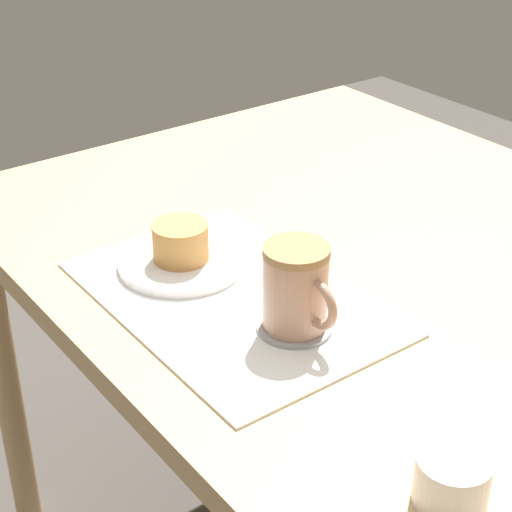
{
  "coord_description": "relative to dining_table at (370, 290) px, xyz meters",
  "views": [
    {
      "loc": [
        0.76,
        -0.77,
        1.3
      ],
      "look_at": [
        -0.01,
        -0.21,
        0.77
      ],
      "focal_mm": 60.0,
      "sensor_mm": 36.0,
      "label": 1
    }
  ],
  "objects": [
    {
      "name": "coffee_coaster",
      "position": [
        0.1,
        -0.23,
        0.08
      ],
      "size": [
        0.09,
        0.09,
        0.0
      ],
      "primitive_type": "cylinder",
      "color": "#99999E",
      "rests_on": "placemat"
    },
    {
      "name": "pastry_plate",
      "position": [
        -0.11,
        -0.25,
        0.08
      ],
      "size": [
        0.17,
        0.17,
        0.01
      ],
      "primitive_type": "cylinder",
      "color": "white",
      "rests_on": "placemat"
    },
    {
      "name": "coffee_mug",
      "position": [
        0.1,
        -0.23,
        0.14
      ],
      "size": [
        0.11,
        0.08,
        0.11
      ],
      "color": "tan",
      "rests_on": "coffee_coaster"
    },
    {
      "name": "dining_table",
      "position": [
        0.0,
        0.0,
        0.0
      ],
      "size": [
        1.15,
        0.9,
        0.72
      ],
      "color": "tan",
      "rests_on": "ground_plane"
    },
    {
      "name": "pastry",
      "position": [
        -0.11,
        -0.25,
        0.12
      ],
      "size": [
        0.08,
        0.08,
        0.05
      ],
      "primitive_type": "cylinder",
      "color": "tan",
      "rests_on": "pastry_plate"
    },
    {
      "name": "sugar_bowl",
      "position": [
        0.4,
        -0.28,
        0.1
      ],
      "size": [
        0.07,
        0.07,
        0.05
      ],
      "primitive_type": "cylinder",
      "color": "white",
      "rests_on": "dining_table"
    },
    {
      "name": "placemat",
      "position": [
        -0.01,
        -0.25,
        0.08
      ],
      "size": [
        0.42,
        0.28,
        0.0
      ],
      "primitive_type": "cube",
      "color": "white",
      "rests_on": "dining_table"
    }
  ]
}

